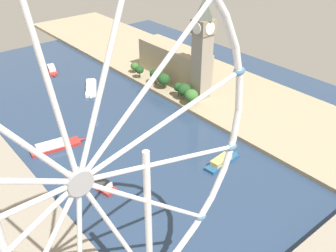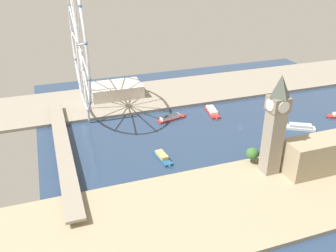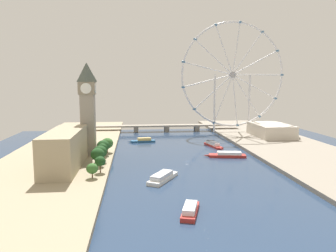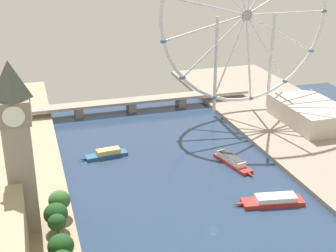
{
  "view_description": "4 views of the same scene",
  "coord_description": "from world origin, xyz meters",
  "views": [
    {
      "loc": [
        111.8,
        216.84,
        139.27
      ],
      "look_at": [
        -19.48,
        57.47,
        15.84
      ],
      "focal_mm": 40.97,
      "sensor_mm": 36.0,
      "label": 1
    },
    {
      "loc": [
        -276.92,
        173.45,
        158.1
      ],
      "look_at": [
        -8.33,
        78.78,
        16.93
      ],
      "focal_mm": 38.47,
      "sensor_mm": 36.0,
      "label": 2
    },
    {
      "loc": [
        -42.62,
        -260.04,
        63.69
      ],
      "look_at": [
        -7.55,
        78.87,
        19.15
      ],
      "focal_mm": 35.1,
      "sensor_mm": 36.0,
      "label": 3
    },
    {
      "loc": [
        -74.72,
        -173.7,
        126.8
      ],
      "look_at": [
        2.98,
        81.21,
        20.36
      ],
      "focal_mm": 51.19,
      "sensor_mm": 36.0,
      "label": 4
    }
  ],
  "objects": [
    {
      "name": "tour_boat_2",
      "position": [
        -33.24,
        92.43,
        1.94
      ],
      "size": [
        30.46,
        9.67,
        4.83
      ],
      "rotation": [
        0.0,
        0.0,
        3.25
      ],
      "color": "#235684",
      "rests_on": "ground_plane"
    },
    {
      "name": "tour_boat_3",
      "position": [
        37.62,
        12.53,
        1.96
      ],
      "size": [
        37.23,
        14.25,
        4.67
      ],
      "rotation": [
        0.0,
        0.0,
        2.97
      ],
      "color": "#B22D28",
      "rests_on": "ground_plane"
    },
    {
      "name": "tree_row_embankment",
      "position": [
        -68.65,
        -2.07,
        11.12
      ],
      "size": [
        13.53,
        87.62,
        13.43
      ],
      "color": "#513823",
      "rests_on": "riverbank_left"
    },
    {
      "name": "riverside_hall",
      "position": [
        113.92,
        99.88,
        10.07
      ],
      "size": [
        37.27,
        58.6,
        14.14
      ],
      "primitive_type": "cube",
      "color": "beige",
      "rests_on": "riverbank_right"
    },
    {
      "name": "tour_boat_1",
      "position": [
        36.36,
        59.75,
        2.23
      ],
      "size": [
        13.33,
        35.34,
        5.23
      ],
      "rotation": [
        0.0,
        0.0,
        4.93
      ],
      "color": "#B22D28",
      "rests_on": "ground_plane"
    },
    {
      "name": "ferris_wheel",
      "position": [
        79.27,
        139.91,
        73.47
      ],
      "size": [
        130.75,
        3.2,
        135.92
      ],
      "color": "silver",
      "rests_on": "riverbank_right"
    },
    {
      "name": "clock_tower",
      "position": [
        -81.66,
        22.06,
        43.52
      ],
      "size": [
        14.37,
        14.37,
        77.84
      ],
      "color": "gray",
      "rests_on": "riverbank_left"
    },
    {
      "name": "ground_plane",
      "position": [
        0.0,
        0.0,
        0.0
      ],
      "size": [
        381.44,
        381.44,
        0.0
      ],
      "primitive_type": "plane",
      "color": "navy"
    },
    {
      "name": "river_bridge",
      "position": [
        -0.0,
        169.62,
        6.83
      ],
      "size": [
        193.44,
        12.71,
        8.81
      ],
      "color": "gray",
      "rests_on": "ground_plane"
    }
  ]
}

